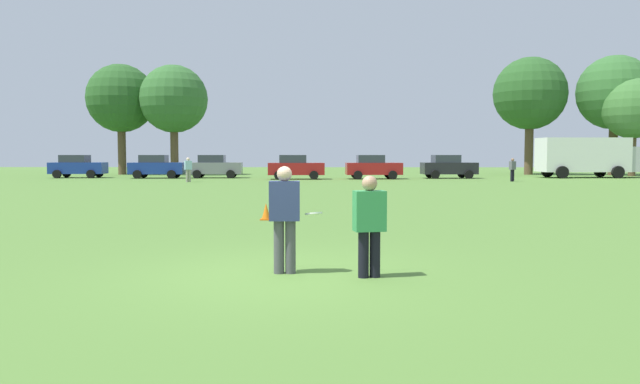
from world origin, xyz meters
TOP-DOWN VIEW (x-y plane):
  - ground_plane at (0.00, 0.00)m, footprint 159.56×159.56m
  - player_thrower at (0.01, 0.11)m, footprint 0.48×0.29m
  - player_defender at (1.30, -0.17)m, footprint 0.51×0.36m
  - frisbee at (0.46, 0.17)m, footprint 0.27×0.27m
  - traffic_cone at (-1.14, 7.73)m, footprint 0.32×0.32m
  - parked_car_near_left at (-19.64, 38.29)m, footprint 4.31×2.43m
  - parked_car_mid_left at (-13.14, 37.72)m, footprint 4.31×2.43m
  - parked_car_center at (-8.67, 38.31)m, footprint 4.31×2.43m
  - parked_car_mid_right at (-2.09, 36.00)m, footprint 4.31×2.43m
  - parked_car_near_right at (3.77, 36.57)m, footprint 4.31×2.43m
  - parked_car_far_right at (9.74, 37.99)m, footprint 4.31×2.43m
  - box_truck at (21.27, 39.38)m, footprint 8.64×3.37m
  - bystander_sideline_watcher at (13.10, 32.49)m, footprint 0.51×0.46m
  - bystander_field_marshal at (-9.03, 31.14)m, footprint 0.52×0.46m
  - tree_west_maple at (-18.87, 46.26)m, footprint 6.26×6.26m
  - tree_center_elm at (-13.74, 45.41)m, footprint 6.14×6.14m
  - tree_east_birch at (18.84, 46.88)m, footprint 6.64×6.64m
  - tree_east_oak at (25.92, 45.55)m, footprint 6.59×6.59m
  - tree_far_east_pine at (26.45, 43.12)m, footprint 5.16×5.16m

SIDE VIEW (x-z plane):
  - ground_plane at x=0.00m, z-range 0.00..0.00m
  - traffic_cone at x=-1.14m, z-range -0.01..0.47m
  - player_defender at x=1.30m, z-range 0.09..1.62m
  - bystander_sideline_watcher at x=13.10m, z-range 0.10..1.71m
  - parked_car_near_left at x=-19.64m, z-range 0.01..1.83m
  - parked_car_mid_left at x=-13.14m, z-range 0.01..1.83m
  - parked_car_center at x=-8.67m, z-range 0.01..1.83m
  - parked_car_mid_right at x=-2.09m, z-range 0.01..1.83m
  - parked_car_near_right at x=3.77m, z-range 0.01..1.83m
  - parked_car_far_right at x=9.74m, z-range 0.01..1.83m
  - frisbee at x=0.46m, z-range 0.88..0.97m
  - bystander_field_marshal at x=-9.03m, z-range 0.11..1.76m
  - player_thrower at x=0.01m, z-range 0.11..1.77m
  - box_truck at x=21.27m, z-range 0.16..3.34m
  - tree_far_east_pine at x=26.45m, z-range 1.57..9.95m
  - tree_center_elm at x=-13.74m, z-range 1.87..11.84m
  - tree_west_maple at x=-18.87m, z-range 1.91..12.09m
  - tree_east_oak at x=25.92m, z-range 2.01..12.72m
  - tree_east_birch at x=18.84m, z-range 2.03..12.81m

